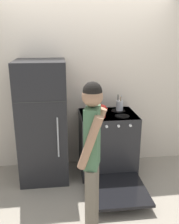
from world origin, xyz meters
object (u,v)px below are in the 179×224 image
(person, at_px, (92,154))
(dutch_oven_pot, at_px, (97,112))
(tea_kettle, at_px, (95,107))
(stove_range, at_px, (108,144))
(refrigerator, at_px, (43,121))
(utensil_jar, at_px, (120,105))

(person, bearing_deg, dutch_oven_pot, 6.80)
(dutch_oven_pot, bearing_deg, tea_kettle, 86.89)
(stove_range, bearing_deg, refrigerator, 178.87)
(stove_range, relative_size, person, 0.86)
(refrigerator, xyz_separation_m, person, (0.53, -1.20, 0.08))
(utensil_jar, bearing_deg, tea_kettle, -179.03)
(refrigerator, xyz_separation_m, utensil_jar, (1.11, 0.15, 0.15))
(stove_range, height_order, tea_kettle, tea_kettle)
(stove_range, relative_size, tea_kettle, 6.11)
(dutch_oven_pot, xyz_separation_m, tea_kettle, (0.01, 0.26, -0.01))
(refrigerator, relative_size, utensil_jar, 6.89)
(stove_range, bearing_deg, utensil_jar, 41.10)
(tea_kettle, relative_size, utensil_jar, 0.93)
(tea_kettle, bearing_deg, person, -99.37)
(tea_kettle, height_order, person, person)
(tea_kettle, bearing_deg, refrigerator, -168.79)
(dutch_oven_pot, relative_size, tea_kettle, 1.29)
(person, bearing_deg, tea_kettle, 8.24)
(dutch_oven_pot, bearing_deg, refrigerator, 171.69)
(refrigerator, height_order, person, refrigerator)
(refrigerator, height_order, stove_range, refrigerator)
(stove_range, height_order, person, person)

